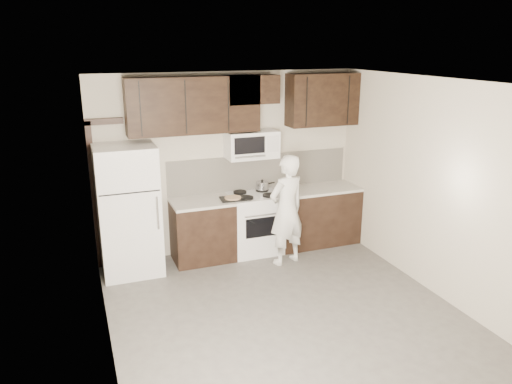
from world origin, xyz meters
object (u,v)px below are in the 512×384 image
microwave (252,145)px  refrigerator (129,210)px  stove (255,223)px  person (287,210)px

microwave → refrigerator: 2.00m
stove → microwave: 1.20m
microwave → refrigerator: size_ratio=0.42×
refrigerator → person: (2.14, -0.49, -0.09)m
stove → microwave: microwave is taller
person → refrigerator: bearing=-29.4°
microwave → person: bearing=-66.3°
microwave → person: 1.11m
person → microwave: bearing=-82.9°
microwave → person: (0.29, -0.65, -0.84)m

